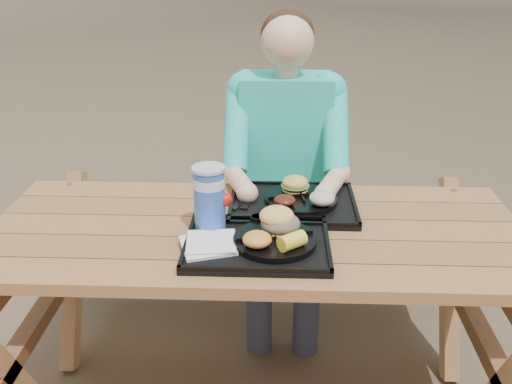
{
  "coord_description": "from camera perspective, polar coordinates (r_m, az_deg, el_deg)",
  "views": [
    {
      "loc": [
        0.07,
        -1.7,
        1.63
      ],
      "look_at": [
        0.0,
        0.0,
        0.88
      ],
      "focal_mm": 40.0,
      "sensor_mm": 36.0,
      "label": 1
    }
  ],
  "objects": [
    {
      "name": "corn_cob",
      "position": [
        1.71,
        3.63,
        -4.91
      ],
      "size": [
        0.12,
        0.12,
        0.05
      ],
      "primitive_type": null,
      "rotation": [
        0.0,
        0.0,
        0.66
      ],
      "color": "yellow",
      "rests_on": "plate_near"
    },
    {
      "name": "diner",
      "position": [
        2.51,
        2.85,
        0.49
      ],
      "size": [
        0.48,
        0.84,
        1.28
      ],
      "primitive_type": null,
      "color": "teal",
      "rests_on": "ground"
    },
    {
      "name": "burger",
      "position": [
        2.09,
        3.96,
        1.23
      ],
      "size": [
        0.1,
        0.1,
        0.09
      ],
      "primitive_type": null,
      "color": "gold",
      "rests_on": "plate_far"
    },
    {
      "name": "plate_far",
      "position": [
        2.06,
        4.54,
        -0.73
      ],
      "size": [
        0.26,
        0.26,
        0.02
      ],
      "primitive_type": "cylinder",
      "color": "black",
      "rests_on": "tray_far"
    },
    {
      "name": "mac_cheese",
      "position": [
        1.72,
        0.12,
        -4.76
      ],
      "size": [
        0.09,
        0.09,
        0.04
      ],
      "primitive_type": "ellipsoid",
      "color": "gold",
      "rests_on": "plate_near"
    },
    {
      "name": "cutlery_far",
      "position": [
        2.07,
        -0.77,
        -0.79
      ],
      "size": [
        0.06,
        0.16,
        0.01
      ],
      "primitive_type": "cube",
      "rotation": [
        0.0,
        0.0,
        -0.17
      ],
      "color": "black",
      "rests_on": "tray_far"
    },
    {
      "name": "sandwich",
      "position": [
        1.79,
        2.47,
        -2.17
      ],
      "size": [
        0.12,
        0.12,
        0.12
      ],
      "primitive_type": null,
      "color": "#F2BC55",
      "rests_on": "plate_near"
    },
    {
      "name": "baked_beans",
      "position": [
        1.98,
        2.88,
        -0.84
      ],
      "size": [
        0.08,
        0.08,
        0.03
      ],
      "primitive_type": "ellipsoid",
      "color": "#4E1B0F",
      "rests_on": "plate_far"
    },
    {
      "name": "plate_near",
      "position": [
        1.78,
        1.89,
        -4.85
      ],
      "size": [
        0.26,
        0.26,
        0.02
      ],
      "primitive_type": "cylinder",
      "color": "black",
      "rests_on": "tray_near"
    },
    {
      "name": "condiment_mustard",
      "position": [
        1.89,
        1.84,
        -2.83
      ],
      "size": [
        0.05,
        0.05,
        0.03
      ],
      "primitive_type": "cylinder",
      "color": "gold",
      "rests_on": "tray_near"
    },
    {
      "name": "soda_cup",
      "position": [
        1.84,
        -4.67,
        -0.75
      ],
      "size": [
        0.1,
        0.1,
        0.2
      ],
      "primitive_type": "cylinder",
      "color": "#1748AE",
      "rests_on": "tray_near"
    },
    {
      "name": "tray_far",
      "position": [
        2.06,
        3.69,
        -1.34
      ],
      "size": [
        0.45,
        0.35,
        0.02
      ],
      "primitive_type": "cube",
      "color": "black",
      "rests_on": "picnic_table"
    },
    {
      "name": "condiment_bbq",
      "position": [
        1.89,
        0.17,
        -2.82
      ],
      "size": [
        0.05,
        0.05,
        0.03
      ],
      "primitive_type": "cylinder",
      "color": "black",
      "rests_on": "tray_near"
    },
    {
      "name": "potato_salad",
      "position": [
        1.99,
        6.6,
        -0.63
      ],
      "size": [
        0.09,
        0.09,
        0.05
      ],
      "primitive_type": "ellipsoid",
      "color": "beige",
      "rests_on": "plate_far"
    },
    {
      "name": "napkin_stack",
      "position": [
        1.76,
        -4.87,
        -5.23
      ],
      "size": [
        0.2,
        0.2,
        0.02
      ],
      "primitive_type": "cube",
      "rotation": [
        0.0,
        0.0,
        0.32
      ],
      "color": "white",
      "rests_on": "tray_near"
    },
    {
      "name": "tray_near",
      "position": [
        1.79,
        0.12,
        -5.3
      ],
      "size": [
        0.45,
        0.35,
        0.02
      ],
      "primitive_type": "cube",
      "color": "black",
      "rests_on": "picnic_table"
    },
    {
      "name": "picnic_table",
      "position": [
        2.12,
        -0.0,
        -12.58
      ],
      "size": [
        1.8,
        1.49,
        0.75
      ],
      "primitive_type": null,
      "color": "#999999",
      "rests_on": "ground"
    }
  ]
}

